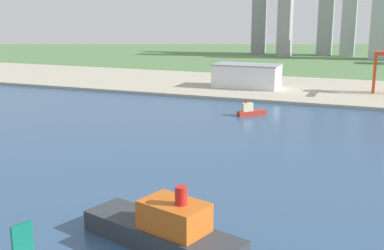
{
  "coord_description": "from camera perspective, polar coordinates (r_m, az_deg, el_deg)",
  "views": [
    {
      "loc": [
        50.62,
        65.13,
        67.84
      ],
      "look_at": [
        -17.6,
        238.2,
        24.13
      ],
      "focal_mm": 45.87,
      "sensor_mm": 36.0,
      "label": 1
    }
  ],
  "objects": [
    {
      "name": "warehouse_main",
      "position": [
        427.98,
        6.38,
        5.72
      ],
      "size": [
        56.45,
        29.35,
        20.13
      ],
      "color": "white",
      "rests_on": "industrial_pier"
    },
    {
      "name": "ground_plane",
      "position": [
        249.65,
        9.01,
        -2.71
      ],
      "size": [
        2400.0,
        2400.0,
        0.0
      ],
      "primitive_type": "plane",
      "color": "#4E7544"
    },
    {
      "name": "container_barge",
      "position": [
        145.81,
        -3.14,
        -12.07
      ],
      "size": [
        54.0,
        28.61,
        20.11
      ],
      "color": "#2D3338",
      "rests_on": "water_bay"
    },
    {
      "name": "water_bay",
      "position": [
        194.25,
        5.07,
        -7.25
      ],
      "size": [
        840.0,
        360.0,
        0.15
      ],
      "primitive_type": "cube",
      "color": "#2D4C70",
      "rests_on": "ground"
    },
    {
      "name": "industrial_pier",
      "position": [
        433.02,
        14.58,
        3.95
      ],
      "size": [
        840.0,
        140.0,
        2.5
      ],
      "primitive_type": "cube",
      "color": "#AAA38D",
      "rests_on": "ground"
    },
    {
      "name": "tugboat_small",
      "position": [
        324.46,
        6.78,
        1.64
      ],
      "size": [
        17.27,
        17.01,
        10.96
      ],
      "color": "#B22D1E",
      "rests_on": "water_bay"
    }
  ]
}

